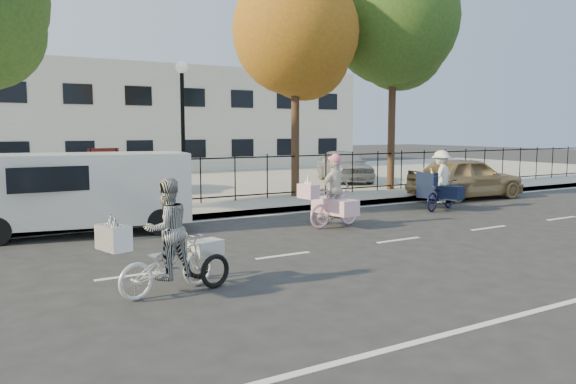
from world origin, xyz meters
TOP-DOWN VIEW (x-y plane):
  - ground at (0.00, 0.00)m, footprint 120.00×120.00m
  - road_markings at (0.00, 0.00)m, footprint 60.00×9.52m
  - curb at (0.00, 5.05)m, footprint 60.00×0.10m
  - sidewalk at (0.00, 6.10)m, footprint 60.00×2.20m
  - parking_lot at (0.00, 15.00)m, footprint 60.00×15.60m
  - iron_fence at (0.00, 7.20)m, footprint 58.00×0.06m
  - building at (0.00, 25.00)m, footprint 34.00×10.00m
  - lamppost at (0.50, 6.80)m, footprint 0.36×0.36m
  - street_sign at (-1.85, 6.80)m, footprint 0.85×0.06m
  - zebra_trike at (-2.76, -1.25)m, footprint 2.04×1.16m
  - unicorn_bike at (2.75, 2.15)m, footprint 1.87×1.31m
  - bull_bike at (7.30, 2.93)m, footprint 2.04×1.44m
  - white_van at (-3.03, 4.44)m, footprint 5.65×2.69m
  - gold_sedan at (10.21, 4.50)m, footprint 4.52×2.06m
  - lot_car_c at (1.24, 11.35)m, footprint 1.95×3.77m
  - lot_car_d at (9.50, 10.81)m, footprint 3.05×4.59m
  - tree_mid at (4.91, 7.36)m, footprint 4.33×4.33m
  - tree_east at (9.28, 7.36)m, footprint 4.94×4.94m

SIDE VIEW (x-z plane):
  - ground at x=0.00m, z-range 0.00..0.00m
  - road_markings at x=0.00m, z-range 0.00..0.01m
  - curb at x=0.00m, z-range 0.00..0.15m
  - sidewalk at x=0.00m, z-range 0.00..0.15m
  - parking_lot at x=0.00m, z-range 0.00..0.15m
  - zebra_trike at x=-2.76m, z-range -0.20..1.55m
  - unicorn_bike at x=2.75m, z-range -0.24..1.62m
  - bull_bike at x=7.30m, z-range -0.19..1.65m
  - lot_car_c at x=1.24m, z-range 0.15..1.33m
  - gold_sedan at x=10.21m, z-range 0.00..1.50m
  - lot_car_d at x=9.50m, z-range 0.15..1.60m
  - iron_fence at x=0.00m, z-range 0.15..1.65m
  - white_van at x=-3.03m, z-range 0.10..2.01m
  - street_sign at x=-1.85m, z-range 0.52..2.32m
  - building at x=0.00m, z-range 0.00..6.00m
  - lamppost at x=0.50m, z-range 0.95..5.28m
  - tree_mid at x=4.91m, z-range 1.59..9.53m
  - tree_east at x=9.28m, z-range 1.82..10.88m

